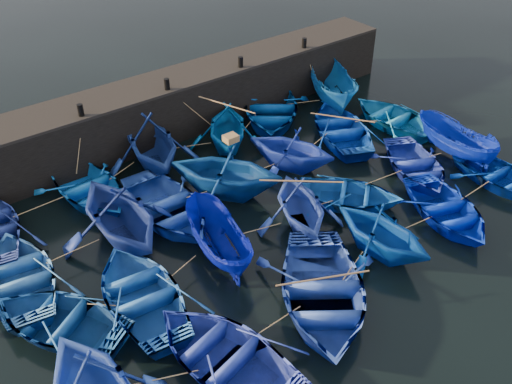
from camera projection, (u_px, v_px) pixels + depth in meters
ground at (310, 249)px, 20.39m from camera, size 120.00×120.00×0.00m
quay_wall at (160, 110)px, 26.42m from camera, size 26.00×2.50×2.50m
quay_top at (157, 84)px, 25.66m from camera, size 26.00×2.50×0.12m
bollard_1 at (80, 110)px, 22.92m from camera, size 0.24×0.24×0.50m
bollard_2 at (167, 84)px, 24.90m from camera, size 0.24×0.24×0.50m
bollard_3 at (241, 62)px, 26.88m from camera, size 0.24×0.24×0.50m
bollard_4 at (304, 43)px, 28.86m from camera, size 0.24×0.24×0.50m
boat_1 at (89, 188)px, 22.60m from camera, size 3.72×4.97×0.98m
boat_2 at (151, 142)px, 24.10m from camera, size 5.03×5.50×2.46m
boat_3 at (227, 127)px, 25.50m from camera, size 5.19×5.31×2.12m
boat_4 at (270, 109)px, 27.91m from camera, size 6.61×6.86×1.16m
boat_5 at (333, 88)px, 28.96m from camera, size 4.15×5.36×1.96m
boat_6 at (20, 276)px, 18.58m from camera, size 4.11×5.24×0.99m
boat_7 at (119, 213)px, 19.99m from camera, size 4.35×5.01×2.58m
boat_8 at (167, 207)px, 21.57m from camera, size 3.74×5.15×1.05m
boat_9 at (225, 170)px, 22.39m from camera, size 5.92×6.01×2.40m
boat_10 at (291, 148)px, 24.12m from camera, size 4.71×4.94×2.03m
boat_11 at (341, 128)px, 26.51m from camera, size 5.36×6.03×1.03m
boat_12 at (394, 117)px, 27.51m from camera, size 3.44×4.69×0.95m
boat_13 at (60, 319)px, 17.11m from camera, size 5.13×5.52×0.93m
boat_14 at (142, 294)px, 17.91m from camera, size 4.11×5.33×1.02m
boat_15 at (217, 240)px, 19.60m from camera, size 2.27×4.28×1.57m
boat_16 at (300, 204)px, 20.90m from camera, size 4.55×4.81×2.00m
boat_17 at (349, 195)px, 22.35m from camera, size 4.93×5.09×0.86m
boat_18 at (415, 165)px, 24.03m from camera, size 4.79×5.34×0.91m
boat_19 at (455, 142)px, 24.95m from camera, size 1.56×4.08×1.57m
boat_21 at (225, 355)px, 15.99m from camera, size 4.61×5.66×1.03m
boat_22 at (322, 292)px, 17.84m from camera, size 6.63×6.99×1.18m
boat_23 at (382, 231)px, 19.63m from camera, size 3.66×4.14×2.01m
boat_24 at (447, 210)px, 21.52m from camera, size 4.52×5.30×0.93m
boat_25 at (501, 176)px, 23.41m from camera, size 3.17×4.29×0.86m
wooden_crate at (231, 138)px, 21.77m from camera, size 0.52×0.45×0.26m
mooring_ropes at (230, 169)px, 23.06m from camera, size 17.33×11.96×2.10m
loose_oars at (297, 160)px, 22.21m from camera, size 10.24×11.87×1.15m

